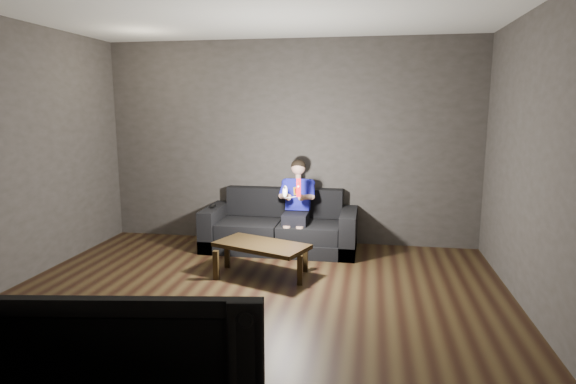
# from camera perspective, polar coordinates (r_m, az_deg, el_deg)

# --- Properties ---
(floor) EXTENTS (5.00, 5.00, 0.00)m
(floor) POSITION_cam_1_polar(r_m,az_deg,el_deg) (4.40, -5.58, -14.45)
(floor) COLOR black
(floor) RESTS_ON ground
(back_wall) EXTENTS (5.00, 0.04, 2.70)m
(back_wall) POSITION_cam_1_polar(r_m,az_deg,el_deg) (6.47, 0.14, 5.86)
(back_wall) COLOR #36322E
(back_wall) RESTS_ON ground
(front_wall) EXTENTS (5.00, 0.04, 2.70)m
(front_wall) POSITION_cam_1_polar(r_m,az_deg,el_deg) (1.80, -28.08, -6.31)
(front_wall) COLOR #36322E
(front_wall) RESTS_ON ground
(right_wall) EXTENTS (0.04, 5.00, 2.70)m
(right_wall) POSITION_cam_1_polar(r_m,az_deg,el_deg) (4.13, 29.76, 2.16)
(right_wall) COLOR #36322E
(right_wall) RESTS_ON ground
(sofa) EXTENTS (1.95, 0.84, 0.75)m
(sofa) POSITION_cam_1_polar(r_m,az_deg,el_deg) (6.25, -0.90, -4.55)
(sofa) COLOR black
(sofa) RESTS_ON floor
(child) EXTENTS (0.45, 0.56, 1.11)m
(child) POSITION_cam_1_polar(r_m,az_deg,el_deg) (6.08, 1.06, -0.86)
(child) COLOR black
(child) RESTS_ON sofa
(wii_remote_red) EXTENTS (0.06, 0.09, 0.22)m
(wii_remote_red) POSITION_cam_1_polar(r_m,az_deg,el_deg) (5.61, 1.26, 0.52)
(wii_remote_red) COLOR red
(wii_remote_red) RESTS_ON child
(nunchuk_white) EXTENTS (0.06, 0.09, 0.15)m
(nunchuk_white) POSITION_cam_1_polar(r_m,az_deg,el_deg) (5.65, -0.35, 0.06)
(nunchuk_white) COLOR white
(nunchuk_white) RESTS_ON child
(wii_remote_black) EXTENTS (0.06, 0.16, 0.03)m
(wii_remote_black) POSITION_cam_1_polar(r_m,az_deg,el_deg) (6.34, -8.85, -1.68)
(wii_remote_black) COLOR black
(wii_remote_black) RESTS_ON sofa
(coffee_table) EXTENTS (1.11, 0.82, 0.36)m
(coffee_table) POSITION_cam_1_polar(r_m,az_deg,el_deg) (5.26, -3.15, -6.62)
(coffee_table) COLOR black
(coffee_table) RESTS_ON floor
(tv) EXTENTS (1.17, 0.33, 0.67)m
(tv) POSITION_cam_1_polar(r_m,az_deg,el_deg) (2.10, -19.57, -19.07)
(tv) COLOR black
(tv) RESTS_ON media_console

